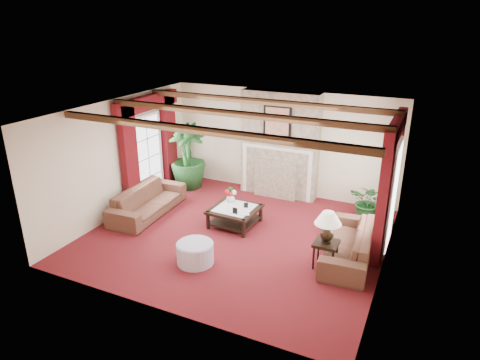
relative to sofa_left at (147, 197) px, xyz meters
The scene contains 23 objects.
floor 2.42m from the sofa_left, ahead, with size 6.00×6.00×0.00m, color #470C0F.
ceiling 3.29m from the sofa_left, ahead, with size 6.00×6.00×0.00m, color white.
back_wall 3.67m from the sofa_left, 47.93° to the left, with size 6.00×0.02×2.70m, color beige.
left_wall 1.12m from the sofa_left, 169.63° to the right, with size 0.02×5.50×2.70m, color beige.
right_wall 5.46m from the sofa_left, ahead, with size 0.02×5.50×2.70m, color beige.
ceiling_beams 3.25m from the sofa_left, ahead, with size 6.00×3.00×0.12m, color #361F11, non-canonical shape.
fireplace 4.09m from the sofa_left, 45.68° to the left, with size 2.00×0.52×2.70m, color tan, non-canonical shape.
french_door_left 2.01m from the sofa_left, 123.66° to the left, with size 0.10×1.10×2.16m, color white, non-canonical shape.
french_door_right 5.68m from the sofa_left, ahead, with size 0.10×1.10×2.16m, color white, non-canonical shape.
curtains_left 2.35m from the sofa_left, 118.45° to the left, with size 0.20×2.40×2.55m, color #4C0A0E, non-canonical shape.
curtains_right 5.72m from the sofa_left, ahead, with size 0.20×2.40×2.55m, color #4C0A0E, non-canonical shape.
sofa_left is the anchor object (origin of this frame).
sofa_right 4.72m from the sofa_left, ahead, with size 0.79×2.19×0.84m, color black.
potted_palm 1.86m from the sofa_left, 90.75° to the left, with size 1.59×1.99×0.98m, color black.
small_plant 5.12m from the sofa_left, 21.21° to the left, with size 1.03×1.08×0.69m, color black.
coffee_table 2.16m from the sofa_left, ahead, with size 1.00×1.00×0.41m, color black, non-canonical shape.
side_table 4.43m from the sofa_left, ahead, with size 0.44×0.44×0.52m, color black, non-canonical shape.
ottoman 2.57m from the sofa_left, 33.62° to the right, with size 0.70×0.70×0.41m, color #ACA7BD.
table_lamp 4.44m from the sofa_left, ahead, with size 0.49×0.49×0.62m, color black, non-canonical shape.
flower_vase 1.98m from the sofa_left, 17.76° to the left, with size 0.21×0.22×0.20m, color silver.
book 2.33m from the sofa_left, ahead, with size 0.20×0.14×0.31m, color black.
photo_frame_a 2.26m from the sofa_left, ahead, with size 0.11×0.02×0.15m, color black, non-canonical shape.
photo_frame_b 2.39m from the sofa_left, 10.66° to the left, with size 0.10×0.02×0.13m, color black, non-canonical shape.
Camera 1 is at (3.51, -7.34, 4.40)m, focal length 32.00 mm.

